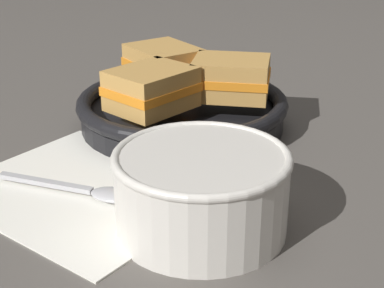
# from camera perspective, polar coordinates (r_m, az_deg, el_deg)

# --- Properties ---
(ground_plane) EXTENTS (4.00, 4.00, 0.00)m
(ground_plane) POSITION_cam_1_polar(r_m,az_deg,el_deg) (0.61, -1.01, -2.96)
(ground_plane) COLOR #56514C
(napkin) EXTENTS (0.25, 0.22, 0.00)m
(napkin) POSITION_cam_1_polar(r_m,az_deg,el_deg) (0.59, -10.25, -4.25)
(napkin) COLOR white
(napkin) RESTS_ON ground_plane
(soup_bowl) EXTENTS (0.15, 0.15, 0.07)m
(soup_bowl) POSITION_cam_1_polar(r_m,az_deg,el_deg) (0.50, 0.92, -4.16)
(soup_bowl) COLOR silver
(soup_bowl) RESTS_ON ground_plane
(spoon) EXTENTS (0.15, 0.05, 0.01)m
(spoon) POSITION_cam_1_polar(r_m,az_deg,el_deg) (0.57, -9.39, -4.57)
(spoon) COLOR #B7B7BC
(spoon) RESTS_ON napkin
(skillet) EXTENTS (0.26, 0.26, 0.04)m
(skillet) POSITION_cam_1_polar(r_m,az_deg,el_deg) (0.72, -0.94, 3.27)
(skillet) COLOR black
(skillet) RESTS_ON ground_plane
(sandwich_near_left) EXTENTS (0.11, 0.10, 0.05)m
(sandwich_near_left) POSITION_cam_1_polar(r_m,az_deg,el_deg) (0.70, 3.80, 6.44)
(sandwich_near_left) COLOR #C18E47
(sandwich_near_left) RESTS_ON skillet
(sandwich_near_right) EXTENTS (0.11, 0.10, 0.05)m
(sandwich_near_right) POSITION_cam_1_polar(r_m,az_deg,el_deg) (0.76, -2.78, 7.73)
(sandwich_near_right) COLOR #C18E47
(sandwich_near_right) RESTS_ON skillet
(sandwich_far_left) EXTENTS (0.09, 0.10, 0.05)m
(sandwich_far_left) POSITION_cam_1_polar(r_m,az_deg,el_deg) (0.66, -3.95, 5.36)
(sandwich_far_left) COLOR #C18E47
(sandwich_far_left) RESTS_ON skillet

